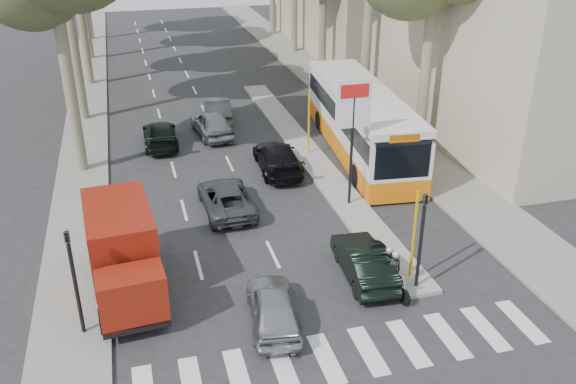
# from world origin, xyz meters

# --- Properties ---
(ground) EXTENTS (120.00, 120.00, 0.00)m
(ground) POSITION_xyz_m (0.00, 0.00, 0.00)
(ground) COLOR #28282B
(ground) RESTS_ON ground
(sidewalk_right) EXTENTS (3.20, 70.00, 0.12)m
(sidewalk_right) POSITION_xyz_m (8.60, 25.00, 0.06)
(sidewalk_right) COLOR gray
(sidewalk_right) RESTS_ON ground
(median_left) EXTENTS (2.40, 64.00, 0.12)m
(median_left) POSITION_xyz_m (-8.00, 28.00, 0.06)
(median_left) COLOR gray
(median_left) RESTS_ON ground
(traffic_island) EXTENTS (1.50, 26.00, 0.16)m
(traffic_island) POSITION_xyz_m (3.25, 11.00, 0.08)
(traffic_island) COLOR gray
(traffic_island) RESTS_ON ground
(billboard) EXTENTS (1.50, 12.10, 5.60)m
(billboard) POSITION_xyz_m (3.25, 5.00, 3.70)
(billboard) COLOR yellow
(billboard) RESTS_ON ground
(traffic_light_island) EXTENTS (0.16, 0.41, 3.60)m
(traffic_light_island) POSITION_xyz_m (3.25, -1.50, 2.49)
(traffic_light_island) COLOR black
(traffic_light_island) RESTS_ON ground
(traffic_light_left) EXTENTS (0.16, 0.41, 3.60)m
(traffic_light_left) POSITION_xyz_m (-7.60, -1.00, 2.49)
(traffic_light_left) COLOR black
(traffic_light_left) RESTS_ON ground
(silver_hatchback) EXTENTS (1.94, 3.84, 1.25)m
(silver_hatchback) POSITION_xyz_m (-1.89, -1.98, 0.63)
(silver_hatchback) COLOR #A0A2A8
(silver_hatchback) RESTS_ON ground
(dark_hatchback) EXTENTS (1.65, 4.05, 1.30)m
(dark_hatchback) POSITION_xyz_m (1.80, -0.29, 0.65)
(dark_hatchback) COLOR black
(dark_hatchback) RESTS_ON ground
(queue_car_a) EXTENTS (2.10, 4.35, 1.19)m
(queue_car_a) POSITION_xyz_m (-1.93, 6.00, 0.60)
(queue_car_a) COLOR #474A4E
(queue_car_a) RESTS_ON ground
(queue_car_b) EXTENTS (2.14, 4.76, 1.35)m
(queue_car_b) POSITION_xyz_m (1.23, 9.53, 0.68)
(queue_car_b) COLOR black
(queue_car_b) RESTS_ON ground
(queue_car_c) EXTENTS (2.16, 4.40, 1.44)m
(queue_car_c) POSITION_xyz_m (-1.10, 15.21, 0.72)
(queue_car_c) COLOR gray
(queue_car_c) RESTS_ON ground
(queue_car_d) EXTENTS (1.90, 4.40, 1.41)m
(queue_car_d) POSITION_xyz_m (-0.41, 17.57, 0.70)
(queue_car_d) COLOR #46484D
(queue_car_d) RESTS_ON ground
(queue_car_e) EXTENTS (1.86, 4.36, 1.26)m
(queue_car_e) POSITION_xyz_m (-4.02, 14.50, 0.63)
(queue_car_e) COLOR black
(queue_car_e) RESTS_ON ground
(red_truck) EXTENTS (2.47, 5.60, 2.91)m
(red_truck) POSITION_xyz_m (-6.23, 1.03, 1.54)
(red_truck) COLOR black
(red_truck) RESTS_ON ground
(city_bus) EXTENTS (3.99, 12.98, 3.37)m
(city_bus) POSITION_xyz_m (5.99, 10.82, 1.77)
(city_bus) COLOR orange
(city_bus) RESTS_ON ground
(motorcycle) EXTENTS (0.78, 1.94, 1.66)m
(motorcycle) POSITION_xyz_m (2.37, -1.29, 0.75)
(motorcycle) COLOR black
(motorcycle) RESTS_ON ground
(pedestrian_near) EXTENTS (0.73, 1.14, 1.79)m
(pedestrian_near) POSITION_xyz_m (7.20, 10.58, 1.01)
(pedestrian_near) COLOR #3F3149
(pedestrian_near) RESTS_ON sidewalk_right
(pedestrian_far) EXTENTS (1.35, 1.01, 1.91)m
(pedestrian_far) POSITION_xyz_m (8.04, 11.17, 1.07)
(pedestrian_far) COLOR brown
(pedestrian_far) RESTS_ON sidewalk_right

